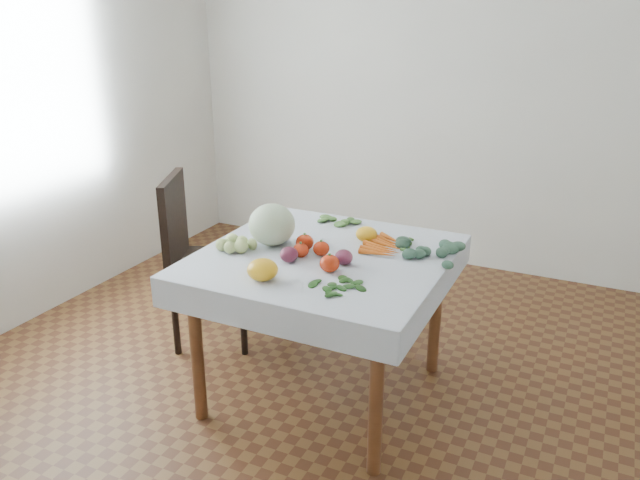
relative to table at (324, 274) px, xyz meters
The scene contains 20 objects.
ground 0.65m from the table, ahead, with size 4.00×4.00×0.00m, color brown.
back_wall 2.12m from the table, 90.00° to the left, with size 4.00×0.04×2.70m, color silver.
left_wall 2.12m from the table, behind, with size 0.04×4.00×2.70m, color silver.
table is the anchor object (origin of this frame).
tablecloth 0.10m from the table, ahead, with size 1.12×1.12×0.01m, color white.
chair 0.92m from the table, 167.54° to the left, with size 0.59×0.59×0.98m.
cabbage 0.35m from the table, behind, with size 0.23×0.23×0.20m, color beige.
tomato_a 0.18m from the table, behind, with size 0.09×0.09×0.08m, color red.
tomato_b 0.14m from the table, 108.16° to the right, with size 0.08×0.08×0.07m, color red.
tomato_c 0.18m from the table, 137.06° to the right, with size 0.08×0.08×0.07m, color red.
tomato_d 0.25m from the table, 58.24° to the right, with size 0.09×0.09×0.08m, color red.
heirloom_back 0.31m from the table, 65.16° to the left, with size 0.11×0.11×0.07m, color #FFAF1A.
heirloom_front 0.42m from the table, 106.29° to the right, with size 0.13×0.13×0.09m, color #FFAF1A.
onion_a 0.23m from the table, 124.12° to the right, with size 0.08×0.08×0.07m, color #56182D.
onion_b 0.21m from the table, 29.97° to the right, with size 0.08×0.08×0.07m, color #56182D.
tomatillo_cluster 0.43m from the table, 162.44° to the right, with size 0.16×0.12×0.05m.
carrot_bunch 0.32m from the table, 39.12° to the left, with size 0.18×0.28×0.03m.
kale_bunch 0.49m from the table, 23.63° to the left, with size 0.26×0.26×0.04m.
basil_bunch 0.39m from the table, 55.92° to the right, with size 0.21×0.18×0.01m.
dill_bunch 0.49m from the table, 104.38° to the left, with size 0.22×0.17×0.02m.
Camera 1 is at (1.15, -2.46, 1.84)m, focal length 35.00 mm.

